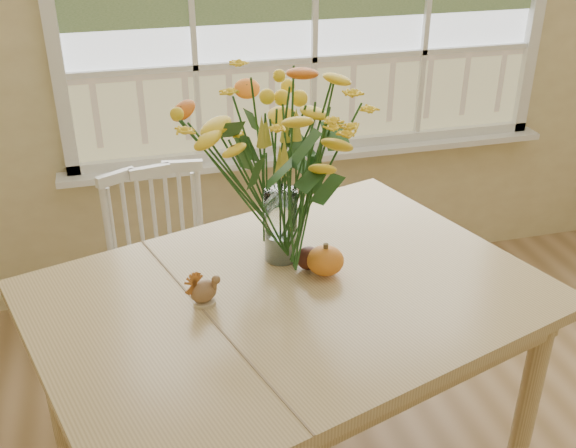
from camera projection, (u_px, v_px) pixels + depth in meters
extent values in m
cube|color=#D4BF87|center=(313.00, 13.00, 3.04)|extent=(4.00, 0.02, 2.70)
cube|color=white|center=(314.00, 155.00, 3.29)|extent=(2.42, 0.12, 0.03)
cube|color=tan|center=(290.00, 297.00, 2.05)|extent=(1.73, 1.45, 0.04)
cube|color=tan|center=(290.00, 315.00, 2.08)|extent=(1.58, 1.30, 0.10)
cylinder|color=tan|center=(56.00, 390.00, 2.26)|extent=(0.07, 0.07, 0.75)
cylinder|color=tan|center=(528.00, 402.00, 2.21)|extent=(0.07, 0.07, 0.75)
cylinder|color=tan|center=(364.00, 279.00, 2.87)|extent=(0.07, 0.07, 0.75)
cube|color=white|center=(171.00, 294.00, 2.69)|extent=(0.48, 0.46, 0.05)
cube|color=white|center=(155.00, 225.00, 2.71)|extent=(0.41, 0.11, 0.47)
cylinder|color=white|center=(147.00, 370.00, 2.62)|extent=(0.03, 0.03, 0.40)
cylinder|color=white|center=(129.00, 328.00, 2.86)|extent=(0.03, 0.03, 0.40)
cylinder|color=white|center=(224.00, 348.00, 2.74)|extent=(0.03, 0.03, 0.40)
cylinder|color=white|center=(201.00, 310.00, 2.98)|extent=(0.03, 0.03, 0.40)
cylinder|color=white|center=(281.00, 225.00, 2.16)|extent=(0.11, 0.11, 0.24)
ellipsoid|color=orange|center=(325.00, 262.00, 2.10)|extent=(0.12, 0.12, 0.09)
cylinder|color=#CCB78C|center=(205.00, 302.00, 1.98)|extent=(0.07, 0.07, 0.01)
ellipsoid|color=brown|center=(204.00, 291.00, 1.96)|extent=(0.10, 0.09, 0.07)
ellipsoid|color=#38160F|center=(309.00, 259.00, 2.13)|extent=(0.08, 0.08, 0.07)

